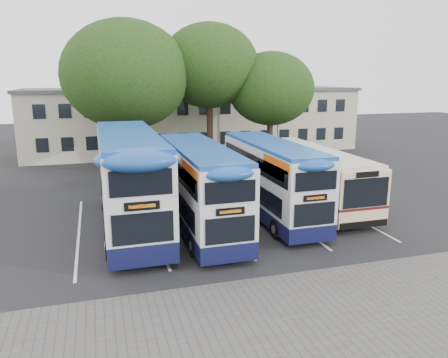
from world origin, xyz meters
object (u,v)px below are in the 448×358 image
tree_right (271,89)px  bus_single (311,173)px  bus_dd_right (271,176)px  bus_dd_left (129,176)px  tree_mid (209,66)px  lamp_post (279,102)px  tree_left (126,75)px  bus_dd_mid (200,184)px

tree_right → bus_single: 11.81m
tree_right → bus_dd_right: tree_right is taller
bus_dd_right → bus_dd_left: bearing=177.3°
tree_right → tree_mid: bearing=165.7°
lamp_post → tree_left: tree_left is taller
bus_dd_right → lamp_post: bearing=65.5°
tree_left → bus_dd_left: 13.69m
bus_dd_mid → bus_dd_right: 4.17m
tree_mid → bus_dd_right: size_ratio=1.19×
lamp_post → bus_single: size_ratio=0.84×
lamp_post → tree_left: size_ratio=0.79×
tree_left → tree_right: bearing=-3.6°
tree_left → bus_dd_mid: (2.22, -13.96, -5.16)m
tree_right → bus_dd_left: size_ratio=0.82×
lamp_post → tree_mid: bearing=-166.7°
tree_left → lamp_post: bearing=8.9°
tree_right → bus_dd_left: 17.61m
bus_dd_mid → bus_single: (7.25, 2.49, -0.45)m
bus_dd_right → bus_single: bearing=27.3°
bus_dd_left → bus_dd_mid: (3.22, -1.20, -0.34)m
bus_dd_left → bus_single: bearing=7.1°
bus_dd_right → tree_left: bearing=115.7°
tree_left → tree_right: (11.29, -0.72, -1.09)m
lamp_post → tree_mid: size_ratio=0.79×
tree_left → bus_dd_right: size_ratio=1.19×
tree_mid → bus_single: bearing=-76.2°
tree_mid → bus_dd_left: 16.22m
tree_left → bus_dd_mid: 15.05m
lamp_post → tree_right: bearing=-124.6°
tree_left → tree_right: 11.37m
tree_right → bus_single: size_ratio=0.86×
bus_dd_left → tree_left: bearing=85.5°
bus_single → lamp_post: bearing=74.5°
lamp_post → tree_left: 13.59m
tree_left → bus_dd_left: (-1.00, -12.77, -4.82)m
bus_dd_left → bus_dd_mid: 3.45m
tree_left → bus_single: size_ratio=1.06×
lamp_post → tree_left: (-13.22, -2.08, 2.34)m
lamp_post → bus_dd_right: (-6.92, -15.19, -2.88)m
tree_right → bus_dd_right: size_ratio=0.97×
tree_right → lamp_post: bearing=55.4°
bus_single → bus_dd_right: bearing=-152.7°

